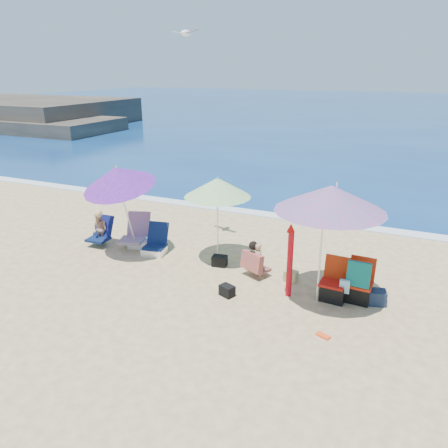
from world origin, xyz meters
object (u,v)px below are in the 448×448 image
at_px(umbrella_blue, 117,177).
at_px(person_center, 256,260).
at_px(umbrella_turquoise, 331,198).
at_px(person_left, 100,229).
at_px(camp_chair_right, 358,286).
at_px(seagull, 186,33).
at_px(chair_rainbow, 139,238).
at_px(chair_navy, 155,246).
at_px(furled_umbrella, 290,257).
at_px(camp_chair_left, 334,287).
at_px(umbrella_striped, 217,187).

relative_size(umbrella_blue, person_center, 2.93).
xyz_separation_m(umbrella_turquoise, umbrella_blue, (-4.93, 0.29, -0.15)).
bearing_deg(umbrella_blue, person_left, 164.03).
xyz_separation_m(camp_chair_right, seagull, (-4.44, 1.50, 4.70)).
xyz_separation_m(chair_rainbow, person_left, (-0.94, -0.33, 0.21)).
height_order(camp_chair_right, person_center, camp_chair_right).
bearing_deg(chair_navy, furled_umbrella, -11.64).
relative_size(umbrella_blue, person_left, 2.49).
bearing_deg(camp_chair_left, camp_chair_right, 14.03).
bearing_deg(camp_chair_right, umbrella_turquoise, -160.55).
bearing_deg(furled_umbrella, person_center, 149.71).
bearing_deg(seagull, chair_navy, -110.90).
relative_size(camp_chair_right, person_center, 1.12).
bearing_deg(umbrella_striped, person_center, -22.70).
distance_m(umbrella_striped, umbrella_blue, 2.35).
bearing_deg(chair_rainbow, camp_chair_right, -6.74).
relative_size(umbrella_striped, person_left, 2.16).
height_order(furled_umbrella, chair_navy, furled_umbrella).
relative_size(camp_chair_left, seagull, 1.08).
bearing_deg(person_center, umbrella_turquoise, -14.89).
xyz_separation_m(umbrella_turquoise, furled_umbrella, (-0.66, -0.10, -1.23)).
bearing_deg(camp_chair_right, chair_rainbow, 173.26).
relative_size(umbrella_striped, camp_chair_right, 2.28).
xyz_separation_m(furled_umbrella, camp_chair_right, (1.29, 0.32, -0.51)).
bearing_deg(furled_umbrella, umbrella_striped, 153.84).
height_order(umbrella_striped, furled_umbrella, umbrella_striped).
relative_size(person_center, person_left, 0.85).
distance_m(umbrella_turquoise, person_center, 2.32).
bearing_deg(umbrella_turquoise, chair_rainbow, 169.85).
bearing_deg(person_center, seagull, 150.09).
bearing_deg(person_left, chair_navy, 3.41).
bearing_deg(seagull, chair_rainbow, -141.06).
bearing_deg(seagull, person_left, -149.35).
bearing_deg(person_left, umbrella_turquoise, -5.29).
distance_m(umbrella_striped, chair_rainbow, 2.69).
bearing_deg(chair_rainbow, chair_navy, -20.67).
xyz_separation_m(umbrella_striped, camp_chair_right, (3.29, -0.66, -1.45)).
bearing_deg(chair_navy, camp_chair_left, -6.72).
bearing_deg(camp_chair_right, person_left, 177.19).
distance_m(umbrella_blue, person_left, 1.74).
relative_size(chair_navy, camp_chair_left, 0.87).
distance_m(umbrella_striped, person_center, 1.84).
bearing_deg(person_center, camp_chair_left, -9.81).
bearing_deg(umbrella_turquoise, person_left, 174.71).
relative_size(umbrella_striped, chair_rainbow, 2.09).
bearing_deg(furled_umbrella, camp_chair_right, 14.14).
xyz_separation_m(chair_navy, chair_rainbow, (-0.63, 0.24, 0.03)).
height_order(umbrella_blue, person_center, umbrella_blue).
bearing_deg(person_left, furled_umbrella, -7.10).
bearing_deg(chair_rainbow, umbrella_blue, -96.32).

